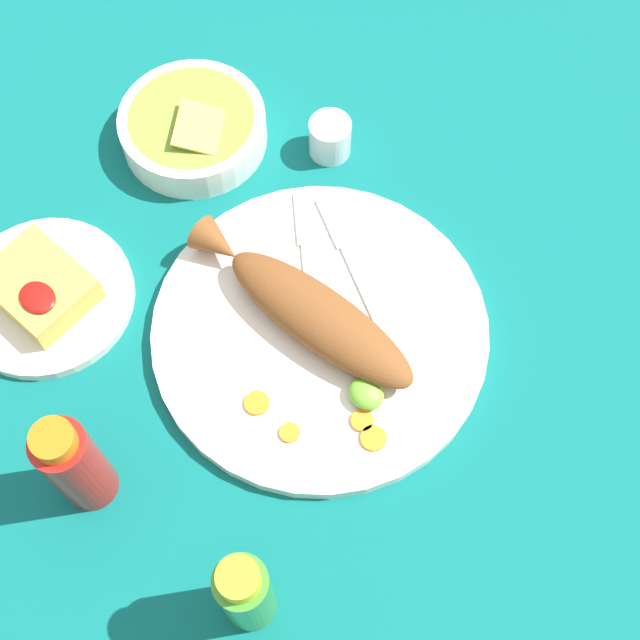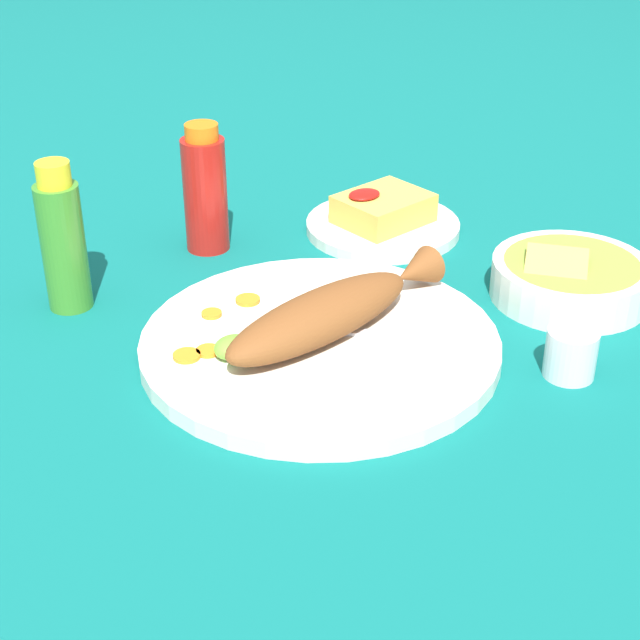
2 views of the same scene
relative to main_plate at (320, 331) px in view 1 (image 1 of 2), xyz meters
name	(u,v)px [view 1 (image 1 of 2)]	position (x,y,z in m)	size (l,w,h in m)	color
ground_plane	(320,335)	(0.00, 0.00, -0.01)	(4.00, 4.00, 0.00)	#0C605B
main_plate	(320,331)	(0.00, 0.00, 0.00)	(0.37, 0.37, 0.02)	white
fried_fish	(308,310)	(-0.02, 0.00, 0.03)	(0.29, 0.08, 0.05)	brown
fork_near	(306,253)	(-0.07, 0.06, 0.01)	(0.14, 0.14, 0.00)	silver
fork_far	(347,254)	(-0.04, 0.09, 0.01)	(0.17, 0.10, 0.00)	silver
carrot_slice_near	(257,403)	(0.01, -0.11, 0.01)	(0.03, 0.03, 0.00)	orange
carrot_slice_mid	(290,433)	(0.06, -0.11, 0.01)	(0.02, 0.02, 0.00)	orange
carrot_slice_far	(362,421)	(0.10, -0.05, 0.01)	(0.02, 0.02, 0.00)	orange
carrot_slice_extra	(374,438)	(0.12, -0.06, 0.01)	(0.03, 0.03, 0.00)	orange
lime_wedge_main	(366,394)	(0.09, -0.03, 0.02)	(0.04, 0.03, 0.02)	#6BB233
hot_sauce_bottle_red	(75,464)	(-0.06, -0.28, 0.07)	(0.05, 0.05, 0.16)	#B21914
hot_sauce_bottle_green	(246,593)	(0.14, -0.26, 0.07)	(0.05, 0.05, 0.17)	#3D8428
salt_cup	(330,139)	(-0.16, 0.19, 0.01)	(0.05, 0.05, 0.05)	silver
side_plate_fries	(46,297)	(-0.26, -0.17, 0.00)	(0.20, 0.20, 0.01)	white
fries_pile	(39,286)	(-0.26, -0.17, 0.02)	(0.11, 0.09, 0.04)	gold
guacamole_bowl	(193,127)	(-0.29, 0.10, 0.02)	(0.18, 0.18, 0.06)	white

